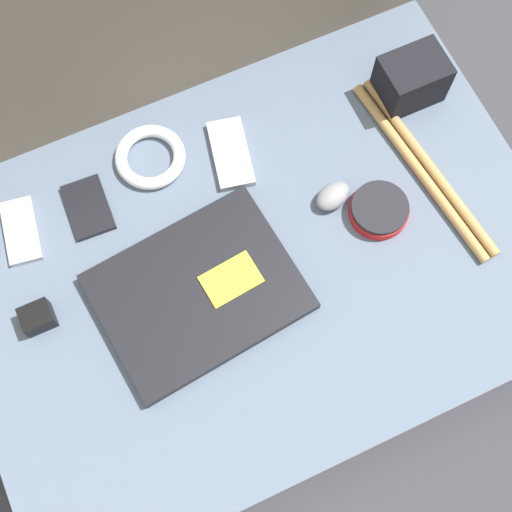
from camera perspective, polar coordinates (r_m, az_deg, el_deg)
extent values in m
plane|color=#38383D|center=(1.27, 0.00, -1.86)|extent=(8.00, 8.00, 0.00)
cube|color=slate|center=(1.22, 0.00, -1.12)|extent=(0.97, 0.69, 0.11)
cube|color=black|center=(1.14, -4.66, -2.89)|extent=(0.33, 0.27, 0.02)
cube|color=yellow|center=(1.13, -2.01, -1.87)|extent=(0.10, 0.07, 0.00)
ellipsoid|color=gray|center=(1.20, 6.18, 4.79)|extent=(0.07, 0.06, 0.03)
cylinder|color=red|center=(1.20, 9.80, 3.58)|extent=(0.10, 0.10, 0.02)
cylinder|color=#232328|center=(1.19, 9.90, 3.84)|extent=(0.10, 0.10, 0.01)
cube|color=black|center=(1.23, -13.28, 3.79)|extent=(0.07, 0.11, 0.01)
cube|color=#B7B7BC|center=(1.24, -18.28, 1.91)|extent=(0.07, 0.12, 0.01)
cube|color=#B7B7BC|center=(1.24, -2.04, 8.20)|extent=(0.09, 0.14, 0.01)
cube|color=black|center=(1.29, 12.31, 13.66)|extent=(0.11, 0.08, 0.09)
cube|color=black|center=(1.17, -17.08, -4.73)|extent=(0.05, 0.04, 0.04)
torus|color=white|center=(1.24, -8.46, 7.84)|extent=(0.12, 0.12, 0.02)
cylinder|color=tan|center=(1.25, 12.91, 6.67)|extent=(0.06, 0.38, 0.02)
cylinder|color=tan|center=(1.26, 13.66, 7.09)|extent=(0.06, 0.38, 0.02)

